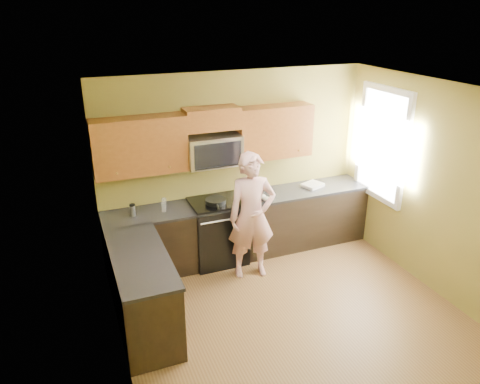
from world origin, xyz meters
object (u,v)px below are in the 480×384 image
stove (218,231)px  frying_pan (216,203)px  butter_tub (247,202)px  travel_mug (133,216)px  woman (252,216)px  microwave (213,165)px

stove → frying_pan: 0.48m
butter_tub → travel_mug: size_ratio=0.76×
stove → woman: size_ratio=0.54×
frying_pan → travel_mug: 1.14m
travel_mug → microwave: bearing=5.3°
stove → travel_mug: travel_mug is taller
woman → travel_mug: 1.58m
microwave → butter_tub: bearing=-33.4°
travel_mug → frying_pan: bearing=-4.1°
woman → butter_tub: 0.40m
woman → stove: bearing=129.7°
stove → butter_tub: butter_tub is taller
woman → travel_mug: woman is taller
stove → butter_tub: (0.40, -0.14, 0.45)m
microwave → stove: bearing=-90.0°
stove → travel_mug: 1.26m
travel_mug → butter_tub: bearing=-5.6°
frying_pan → travel_mug: bearing=-172.4°
frying_pan → travel_mug: (-1.14, 0.08, -0.03)m
stove → woman: woman is taller
stove → travel_mug: (-1.18, 0.02, 0.45)m
frying_pan → butter_tub: (0.44, -0.07, -0.03)m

